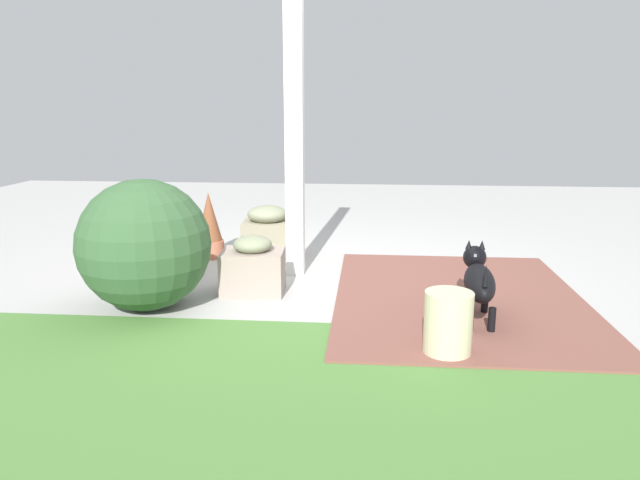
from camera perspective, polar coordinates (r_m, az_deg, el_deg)
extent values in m
plane|color=#AEACA9|center=(4.86, -0.71, -3.79)|extent=(12.00, 12.00, 0.00)
cube|color=brown|center=(4.48, 13.28, -5.48)|extent=(1.80, 2.40, 0.02)
cube|color=#4D7D38|center=(2.83, -18.68, -17.27)|extent=(5.20, 2.80, 0.01)
cube|color=white|center=(4.84, -2.49, 10.43)|extent=(0.15, 0.15, 2.37)
cube|color=gray|center=(5.56, -5.10, 0.13)|extent=(0.47, 0.46, 0.34)
ellipsoid|color=gray|center=(5.51, -5.15, 2.51)|extent=(0.37, 0.37, 0.17)
cube|color=gray|center=(4.50, -6.50, -3.07)|extent=(0.48, 0.39, 0.33)
ellipsoid|color=gray|center=(4.45, -6.57, -0.42)|extent=(0.29, 0.29, 0.13)
sphere|color=#335731|center=(4.23, -16.68, -0.47)|extent=(0.92, 0.92, 0.92)
cylinder|color=#AA573E|center=(5.14, -14.27, -1.89)|extent=(0.23, 0.23, 0.24)
cylinder|color=#4D8543|center=(5.07, -14.46, 1.51)|extent=(0.13, 0.13, 0.38)
cylinder|color=#AC5D3E|center=(5.69, -16.77, -0.64)|extent=(0.22, 0.22, 0.23)
ellipsoid|color=#355D22|center=(5.65, -16.89, 1.27)|extent=(0.28, 0.28, 0.17)
cylinder|color=#B9694F|center=(5.62, -10.59, -0.83)|extent=(0.26, 0.26, 0.16)
cone|color=brown|center=(5.56, -10.72, 2.26)|extent=(0.23, 0.23, 0.46)
ellipsoid|color=black|center=(3.95, 15.20, -4.03)|extent=(0.23, 0.58, 0.21)
sphere|color=black|center=(4.25, 14.77, -1.63)|extent=(0.16, 0.16, 0.16)
cone|color=black|center=(4.22, 14.24, -0.43)|extent=(0.05, 0.05, 0.07)
cone|color=black|center=(4.23, 15.44, -0.47)|extent=(0.05, 0.05, 0.07)
cylinder|color=black|center=(4.17, 13.86, -5.81)|extent=(0.05, 0.05, 0.17)
cylinder|color=black|center=(4.18, 15.69, -5.85)|extent=(0.05, 0.05, 0.17)
cylinder|color=black|center=(3.83, 14.32, -7.50)|extent=(0.05, 0.05, 0.17)
cylinder|color=black|center=(3.85, 16.31, -7.54)|extent=(0.05, 0.05, 0.17)
cone|color=black|center=(3.65, 15.78, -3.32)|extent=(0.04, 0.04, 0.13)
cylinder|color=beige|center=(3.45, 12.31, -7.94)|extent=(0.28, 0.28, 0.37)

